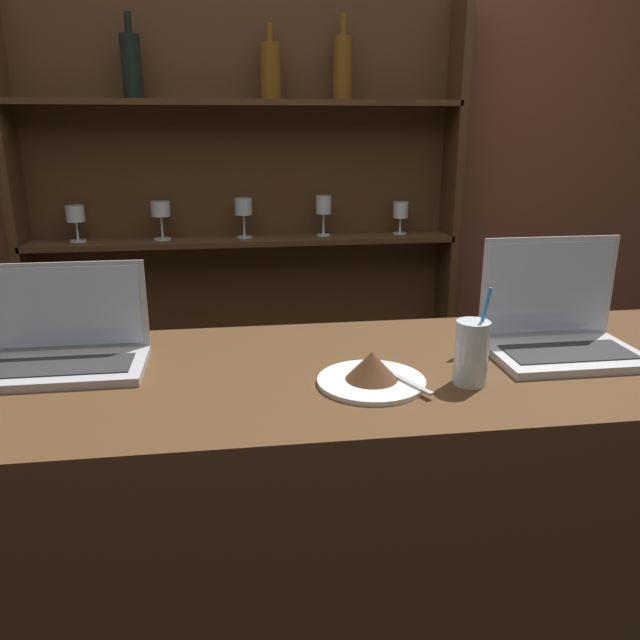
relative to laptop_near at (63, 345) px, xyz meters
name	(u,v)px	position (x,y,z in m)	size (l,w,h in m)	color
bar_counter	(305,561)	(0.51, -0.09, -0.53)	(2.05, 0.64, 0.97)	#4C3019
back_wall	(266,157)	(0.51, 1.10, 0.33)	(7.00, 0.06, 2.70)	brown
back_shelf	(245,252)	(0.41, 1.03, -0.01)	(1.59, 0.18, 1.93)	#472D19
laptop_near	(63,345)	(0.00, 0.00, 0.00)	(0.35, 0.20, 0.22)	#ADADB2
laptop_far	(559,328)	(1.09, -0.06, 0.01)	(0.33, 0.22, 0.26)	silver
cake_plate	(372,372)	(0.63, -0.18, -0.02)	(0.22, 0.22, 0.07)	white
water_glass	(472,353)	(0.83, -0.21, 0.02)	(0.07, 0.07, 0.20)	silver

